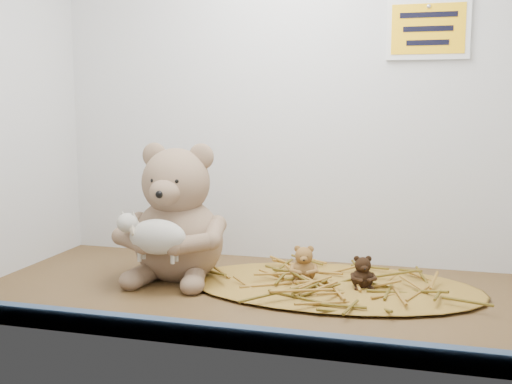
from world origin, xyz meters
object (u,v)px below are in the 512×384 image
(main_teddy, at_px, (178,212))
(mini_teddy_tan, at_px, (304,262))
(mini_teddy_brown, at_px, (363,270))
(toy_lamb, at_px, (158,237))

(main_teddy, bearing_deg, mini_teddy_tan, 2.66)
(mini_teddy_tan, xyz_separation_m, mini_teddy_brown, (0.13, -0.02, -0.00))
(toy_lamb, bearing_deg, mini_teddy_tan, 25.01)
(main_teddy, height_order, toy_lamb, main_teddy)
(main_teddy, xyz_separation_m, toy_lamb, (0.00, -0.11, -0.03))
(toy_lamb, xyz_separation_m, mini_teddy_brown, (0.40, 0.11, -0.07))
(main_teddy, bearing_deg, toy_lamb, -91.87)
(toy_lamb, height_order, mini_teddy_brown, toy_lamb)
(main_teddy, xyz_separation_m, mini_teddy_brown, (0.40, 0.01, -0.10))
(toy_lamb, relative_size, mini_teddy_brown, 2.33)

